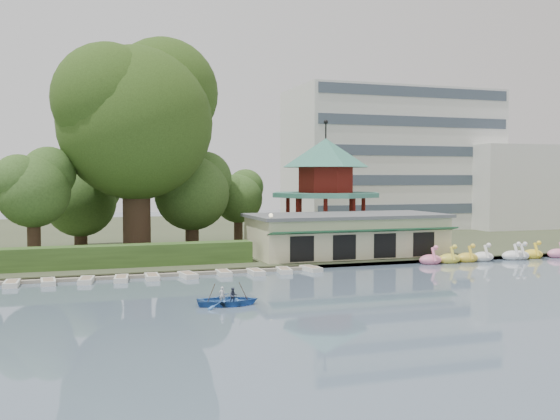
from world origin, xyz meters
name	(u,v)px	position (x,y,z in m)	size (l,w,h in m)	color
ground_plane	(346,314)	(0.00, 0.00, 0.00)	(220.00, 220.00, 0.00)	slate
shore	(187,233)	(0.00, 52.00, 0.20)	(220.00, 70.00, 0.40)	#424930
embankment	(260,269)	(0.00, 17.30, 0.15)	(220.00, 0.60, 0.30)	gray
dock	(111,277)	(-12.00, 17.20, 0.12)	(34.00, 1.60, 0.24)	gray
boathouse	(346,234)	(10.00, 21.97, 2.37)	(18.60, 9.39, 3.90)	beige
pavilion	(326,180)	(12.00, 32.00, 7.48)	(12.40, 12.40, 13.50)	beige
office_building	(411,164)	(32.67, 49.00, 9.73)	(38.00, 18.00, 20.00)	silver
hedge	(70,258)	(-15.00, 20.50, 1.30)	(30.00, 2.00, 1.80)	#395923
lamp_post	(271,229)	(1.50, 19.00, 3.34)	(0.36, 0.36, 4.28)	black
big_tree	(137,112)	(-8.80, 28.23, 13.91)	(15.87, 14.79, 21.08)	#3A281C
small_trees	(103,194)	(-11.85, 31.96, 6.12)	(38.94, 17.04, 10.15)	#3A281C
swan_boats	(514,255)	(24.90, 16.52, 0.40)	(21.88, 2.18, 1.92)	pink
moored_rowboats	(121,278)	(-11.39, 15.80, 0.18)	(32.48, 2.74, 0.36)	silver
rowboat_with_passengers	(228,296)	(-5.86, 4.44, 0.54)	(5.68, 4.41, 2.01)	#3469B5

